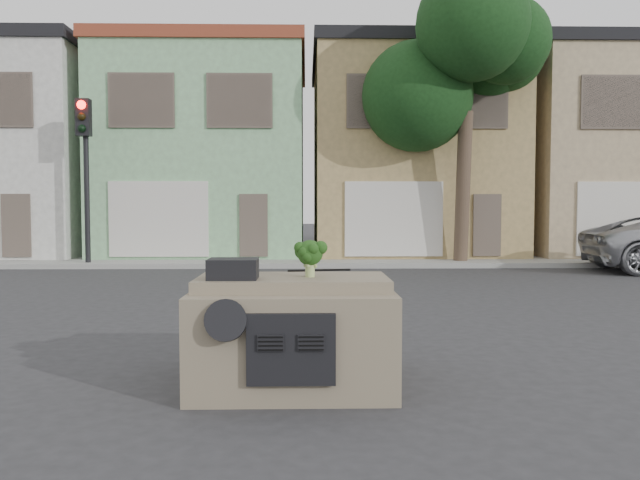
{
  "coord_description": "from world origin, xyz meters",
  "views": [
    {
      "loc": [
        0.14,
        -9.44,
        1.82
      ],
      "look_at": [
        0.36,
        0.5,
        1.3
      ],
      "focal_mm": 35.0,
      "sensor_mm": 36.0,
      "label": 1
    }
  ],
  "objects": [
    {
      "name": "wiper_arm",
      "position": [
        0.28,
        -2.62,
        1.13
      ],
      "size": [
        0.69,
        0.15,
        0.02
      ],
      "primitive_type": "cube",
      "rotation": [
        0.0,
        0.0,
        0.17
      ],
      "color": "black",
      "rests_on": "car_dashboard"
    },
    {
      "name": "townhouse_tan",
      "position": [
        4.0,
        14.5,
        3.77
      ],
      "size": [
        7.2,
        8.2,
        7.55
      ],
      "primitive_type": "cube",
      "color": "tan",
      "rests_on": "ground"
    },
    {
      "name": "townhouse_white",
      "position": [
        -11.0,
        14.5,
        3.77
      ],
      "size": [
        7.2,
        8.2,
        7.55
      ],
      "primitive_type": "cube",
      "color": "silver",
      "rests_on": "ground"
    },
    {
      "name": "sidewalk",
      "position": [
        0.0,
        10.5,
        0.07
      ],
      "size": [
        40.0,
        3.0,
        0.15
      ],
      "primitive_type": "cube",
      "color": "gray",
      "rests_on": "ground"
    },
    {
      "name": "broccoli",
      "position": [
        0.17,
        -3.19,
        1.31
      ],
      "size": [
        0.42,
        0.42,
        0.38
      ],
      "primitive_type": "cube",
      "rotation": [
        0.0,
        0.0,
        2.04
      ],
      "color": "#193A11",
      "rests_on": "car_dashboard"
    },
    {
      "name": "traffic_signal",
      "position": [
        -6.5,
        9.5,
        2.55
      ],
      "size": [
        0.4,
        0.4,
        5.1
      ],
      "primitive_type": "cube",
      "color": "black",
      "rests_on": "ground"
    },
    {
      "name": "townhouse_mint",
      "position": [
        -3.5,
        14.5,
        3.77
      ],
      "size": [
        7.2,
        8.2,
        7.55
      ],
      "primitive_type": "cube",
      "color": "#85BC87",
      "rests_on": "ground"
    },
    {
      "name": "tree_near",
      "position": [
        5.0,
        9.8,
        4.25
      ],
      "size": [
        4.4,
        4.0,
        8.5
      ],
      "primitive_type": "cube",
      "color": "#143614",
      "rests_on": "ground"
    },
    {
      "name": "ground_plane",
      "position": [
        0.0,
        0.0,
        0.0
      ],
      "size": [
        120.0,
        120.0,
        0.0
      ],
      "primitive_type": "plane",
      "color": "#303033",
      "rests_on": "ground"
    },
    {
      "name": "car_dashboard",
      "position": [
        0.0,
        -3.0,
        0.56
      ],
      "size": [
        2.0,
        1.8,
        1.12
      ],
      "primitive_type": "cube",
      "color": "#796C56",
      "rests_on": "ground"
    },
    {
      "name": "townhouse_beige",
      "position": [
        11.5,
        14.5,
        3.77
      ],
      "size": [
        7.2,
        8.2,
        7.55
      ],
      "primitive_type": "cube",
      "color": "tan",
      "rests_on": "ground"
    },
    {
      "name": "instrument_hump",
      "position": [
        -0.58,
        -3.35,
        1.22
      ],
      "size": [
        0.48,
        0.38,
        0.2
      ],
      "primitive_type": "cube",
      "color": "black",
      "rests_on": "car_dashboard"
    }
  ]
}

